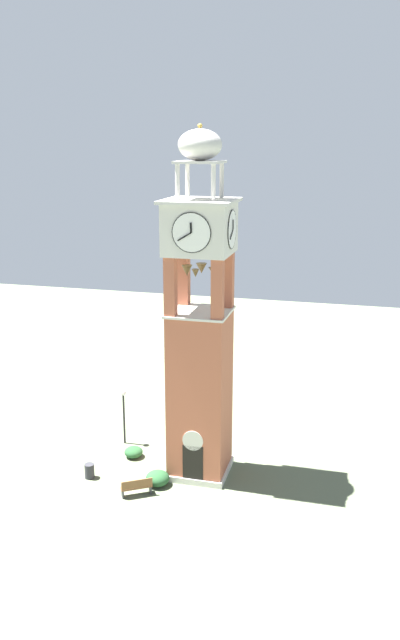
# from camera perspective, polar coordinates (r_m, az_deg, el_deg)

# --- Properties ---
(ground) EXTENTS (80.00, 80.00, 0.00)m
(ground) POSITION_cam_1_polar(r_m,az_deg,el_deg) (35.82, 0.00, -13.42)
(ground) COLOR #5B664C
(clock_tower) EXTENTS (3.54, 3.54, 18.27)m
(clock_tower) POSITION_cam_1_polar(r_m,az_deg,el_deg) (32.84, -0.00, -1.91)
(clock_tower) COLOR #AD5B42
(clock_tower) RESTS_ON ground
(park_bench) EXTENTS (1.59, 1.22, 0.95)m
(park_bench) POSITION_cam_1_polar(r_m,az_deg,el_deg) (33.59, -5.71, -14.68)
(park_bench) COLOR brown
(park_bench) RESTS_ON ground
(lamp_post) EXTENTS (0.36, 0.36, 3.42)m
(lamp_post) POSITION_cam_1_polar(r_m,az_deg,el_deg) (38.09, -6.87, -7.64)
(lamp_post) COLOR black
(lamp_post) RESTS_ON ground
(trash_bin) EXTENTS (0.52, 0.52, 0.80)m
(trash_bin) POSITION_cam_1_polar(r_m,az_deg,el_deg) (35.53, -9.88, -13.19)
(trash_bin) COLOR #2D2D33
(trash_bin) RESTS_ON ground
(shrub_near_entry) EXTENTS (1.05, 1.05, 0.61)m
(shrub_near_entry) POSITION_cam_1_polar(r_m,az_deg,el_deg) (37.33, -5.98, -11.70)
(shrub_near_entry) COLOR #234C28
(shrub_near_entry) RESTS_ON ground
(shrub_left_of_tower) EXTENTS (1.28, 1.28, 0.68)m
(shrub_left_of_tower) POSITION_cam_1_polar(r_m,az_deg,el_deg) (37.78, 1.34, -11.20)
(shrub_left_of_tower) COLOR #234C28
(shrub_left_of_tower) RESTS_ON ground
(shrub_behind_bench) EXTENTS (1.26, 1.26, 0.77)m
(shrub_behind_bench) POSITION_cam_1_polar(r_m,az_deg,el_deg) (34.47, -3.82, -13.98)
(shrub_behind_bench) COLOR #234C28
(shrub_behind_bench) RESTS_ON ground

